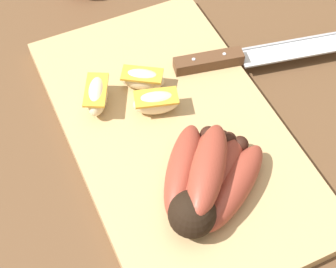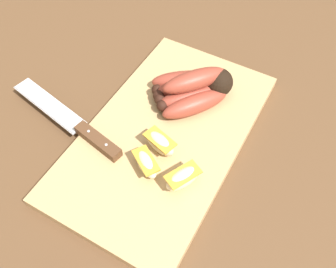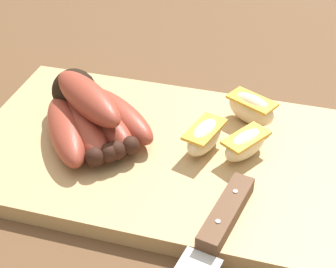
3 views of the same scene
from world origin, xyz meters
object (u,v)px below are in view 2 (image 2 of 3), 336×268
banana_bunch (194,89)px  chefs_knife (80,128)px  apple_wedge_near (160,143)px  apple_wedge_middle (146,163)px  apple_wedge_far (183,178)px

banana_bunch → chefs_knife: size_ratio=0.59×
apple_wedge_near → apple_wedge_middle: (-0.05, -0.00, -0.00)m
banana_bunch → apple_wedge_far: (-0.18, -0.07, -0.00)m
apple_wedge_middle → chefs_knife: bearing=85.8°
apple_wedge_far → banana_bunch: bearing=21.7°
chefs_knife → apple_wedge_middle: (-0.01, -0.15, 0.01)m
banana_bunch → apple_wedge_middle: 0.18m
apple_wedge_middle → apple_wedge_far: 0.07m
banana_bunch → apple_wedge_far: size_ratio=2.43×
banana_bunch → chefs_knife: banana_bunch is taller
banana_bunch → apple_wedge_middle: banana_bunch is taller
apple_wedge_far → apple_wedge_near: bearing=57.7°
banana_bunch → apple_wedge_near: banana_bunch is taller
apple_wedge_near → apple_wedge_middle: apple_wedge_near is taller
chefs_knife → apple_wedge_far: (-0.01, -0.22, 0.01)m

